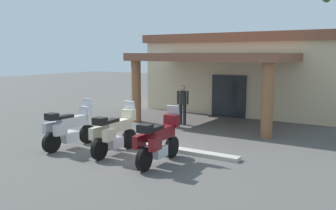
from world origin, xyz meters
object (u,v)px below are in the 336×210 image
motel_building (252,72)px  motorcycle_silver (69,128)px  motorcycle_cream (114,132)px  motorcycle_maroon (158,140)px  pedestrian (183,102)px

motel_building → motorcycle_silver: motel_building is taller
motorcycle_cream → motorcycle_maroon: (1.78, -0.15, 0.00)m
pedestrian → motorcycle_cream: bearing=-14.3°
motorcycle_cream → pedestrian: pedestrian is taller
motorcycle_maroon → motorcycle_silver: bearing=88.4°
motorcycle_cream → motorcycle_silver: bearing=93.9°
motel_building → motorcycle_silver: size_ratio=5.07×
motorcycle_cream → pedestrian: size_ratio=1.25×
motorcycle_silver → pedestrian: bearing=-9.6°
motorcycle_cream → motel_building: bearing=-5.0°
motorcycle_silver → motorcycle_cream: bearing=-80.8°
motel_building → motorcycle_maroon: motel_building is taller
motorcycle_silver → motel_building: bearing=-8.0°
motel_building → motorcycle_cream: bearing=-91.1°
pedestrian → motel_building: bearing=150.6°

